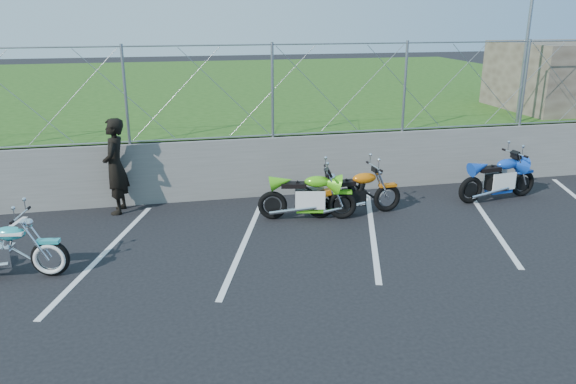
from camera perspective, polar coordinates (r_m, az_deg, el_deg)
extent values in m
plane|color=black|center=(9.19, -3.44, -7.29)|extent=(90.00, 90.00, 0.00)
cube|color=slate|center=(12.23, -6.13, 2.36)|extent=(30.00, 0.22, 1.30)
cube|color=#244A13|center=(22.00, -9.20, 9.17)|extent=(30.00, 20.00, 1.30)
cylinder|color=gray|center=(11.81, -6.56, 14.61)|extent=(28.00, 0.03, 0.03)
cylinder|color=gray|center=(12.06, -6.24, 5.56)|extent=(28.00, 0.03, 0.03)
cylinder|color=gray|center=(14.82, 22.90, 12.27)|extent=(0.08, 0.08, 3.00)
cube|color=silver|center=(10.08, -18.06, -5.82)|extent=(1.49, 4.31, 0.01)
cube|color=silver|center=(10.09, -4.36, -4.90)|extent=(1.49, 4.31, 0.01)
cube|color=silver|center=(10.66, 8.54, -3.78)|extent=(1.49, 4.31, 0.01)
cube|color=silver|center=(11.70, 19.60, -2.66)|extent=(1.49, 4.31, 0.01)
torus|color=black|center=(9.39, -22.99, -6.20)|extent=(0.60, 0.20, 0.59)
cube|color=silver|center=(9.66, -27.21, -5.74)|extent=(0.45, 0.32, 0.31)
ellipsoid|color=teal|center=(9.45, -26.43, -3.76)|extent=(0.51, 0.30, 0.21)
cube|color=teal|center=(9.29, -23.20, -4.62)|extent=(0.36, 0.19, 0.05)
cylinder|color=silver|center=(9.28, -25.53, -2.13)|extent=(0.14, 0.64, 0.03)
torus|color=black|center=(11.04, 3.41, -1.23)|extent=(0.59, 0.14, 0.58)
torus|color=black|center=(11.56, 10.02, -0.60)|extent=(0.59, 0.14, 0.58)
cube|color=black|center=(11.25, 6.72, -0.51)|extent=(0.45, 0.29, 0.32)
ellipsoid|color=orange|center=(11.22, 7.76, 1.40)|extent=(0.51, 0.26, 0.22)
cube|color=black|center=(11.07, 5.61, 0.90)|extent=(0.48, 0.25, 0.08)
cube|color=orange|center=(11.48, 10.09, 0.69)|extent=(0.36, 0.16, 0.06)
cylinder|color=silver|center=(11.23, 8.75, 2.59)|extent=(0.06, 0.68, 0.03)
torus|color=black|center=(10.97, -1.58, -1.35)|extent=(0.59, 0.22, 0.58)
torus|color=black|center=(11.04, 5.51, -1.31)|extent=(0.59, 0.22, 0.58)
cube|color=black|center=(10.96, 1.88, -0.86)|extent=(0.49, 0.35, 0.33)
ellipsoid|color=#54BD17|center=(10.85, 3.01, 1.07)|extent=(0.54, 0.33, 0.22)
cube|color=black|center=(10.85, 0.58, 0.72)|extent=(0.52, 0.32, 0.09)
cube|color=#54BD17|center=(10.96, 5.55, 0.02)|extent=(0.39, 0.21, 0.06)
cylinder|color=silver|center=(10.80, 3.91, 2.21)|extent=(0.17, 0.68, 0.03)
torus|color=black|center=(12.50, 18.05, 0.19)|extent=(0.59, 0.19, 0.59)
torus|color=black|center=(13.38, 22.74, 0.81)|extent=(0.59, 0.19, 0.59)
cube|color=black|center=(12.89, 20.46, 0.92)|extent=(0.48, 0.33, 0.33)
ellipsoid|color=blue|center=(12.93, 21.37, 2.67)|extent=(0.54, 0.31, 0.23)
cube|color=black|center=(12.64, 19.74, 2.20)|extent=(0.52, 0.30, 0.09)
cube|color=blue|center=(13.31, 22.88, 1.94)|extent=(0.39, 0.20, 0.06)
cylinder|color=silver|center=(12.98, 22.04, 3.69)|extent=(0.12, 0.70, 0.03)
imported|color=black|center=(11.68, -17.15, 2.51)|extent=(0.56, 0.76, 1.93)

